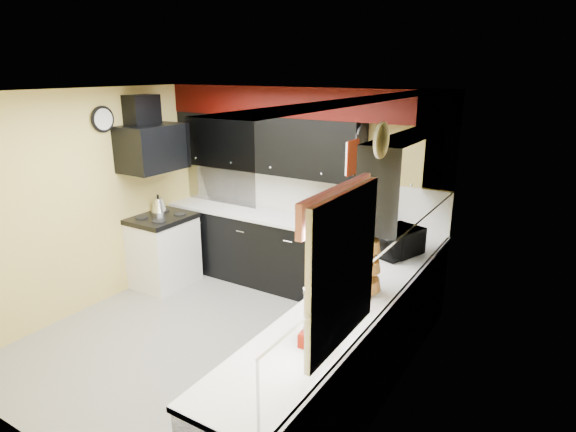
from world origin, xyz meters
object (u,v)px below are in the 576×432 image
(knife_block, at_px, (380,224))
(kettle, at_px, (158,205))
(toaster_oven, at_px, (320,213))
(microwave, at_px, (397,242))
(utensil_crock, at_px, (373,224))

(knife_block, distance_m, kettle, 2.86)
(toaster_oven, height_order, knife_block, toaster_oven)
(kettle, bearing_deg, microwave, 2.00)
(toaster_oven, height_order, microwave, microwave)
(toaster_oven, relative_size, microwave, 0.83)
(utensil_crock, distance_m, knife_block, 0.09)
(microwave, bearing_deg, knife_block, 54.57)
(microwave, distance_m, knife_block, 0.66)
(toaster_oven, distance_m, knife_block, 0.75)
(toaster_oven, bearing_deg, microwave, -40.00)
(toaster_oven, xyz_separation_m, microwave, (1.13, -0.53, 0.02))
(utensil_crock, xyz_separation_m, kettle, (-2.69, -0.65, -0.02))
(toaster_oven, xyz_separation_m, knife_block, (0.75, 0.01, -0.01))
(microwave, bearing_deg, kettle, 111.27)
(knife_block, bearing_deg, kettle, 176.29)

